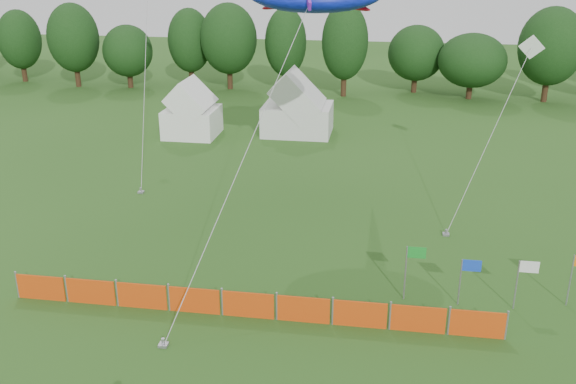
# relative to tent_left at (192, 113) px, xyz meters

# --- Properties ---
(treeline) EXTENTS (104.57, 8.78, 8.36)m
(treeline) POSITION_rel_tent_left_xyz_m (12.16, 15.48, 2.57)
(treeline) COLOR #382314
(treeline) RESTS_ON ground
(tent_left) EXTENTS (3.62, 3.62, 3.20)m
(tent_left) POSITION_rel_tent_left_xyz_m (0.00, 0.00, 0.00)
(tent_left) COLOR white
(tent_left) RESTS_ON ground
(tent_right) EXTENTS (4.87, 3.89, 3.43)m
(tent_right) POSITION_rel_tent_left_xyz_m (7.27, 1.66, 0.12)
(tent_right) COLOR silver
(tent_right) RESTS_ON ground
(barrier_fence) EXTENTS (17.90, 0.06, 1.00)m
(barrier_fence) POSITION_rel_tent_left_xyz_m (8.99, -22.77, -1.11)
(barrier_fence) COLOR #CF400B
(barrier_fence) RESTS_ON ground
(flag_row) EXTENTS (6.73, 0.64, 2.21)m
(flag_row) POSITION_rel_tent_left_xyz_m (17.70, -20.51, -0.23)
(flag_row) COLOR gray
(flag_row) RESTS_ON ground
(small_kite_white) EXTENTS (4.50, 5.46, 8.58)m
(small_kite_white) POSITION_rel_tent_left_xyz_m (19.27, -10.73, 4.17)
(small_kite_white) COLOR white
(small_kite_white) RESTS_ON ground
(small_kite_dark) EXTENTS (3.47, 12.02, 12.84)m
(small_kite_dark) POSITION_rel_tent_left_xyz_m (-1.07, -4.90, 5.33)
(small_kite_dark) COLOR black
(small_kite_dark) RESTS_ON ground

